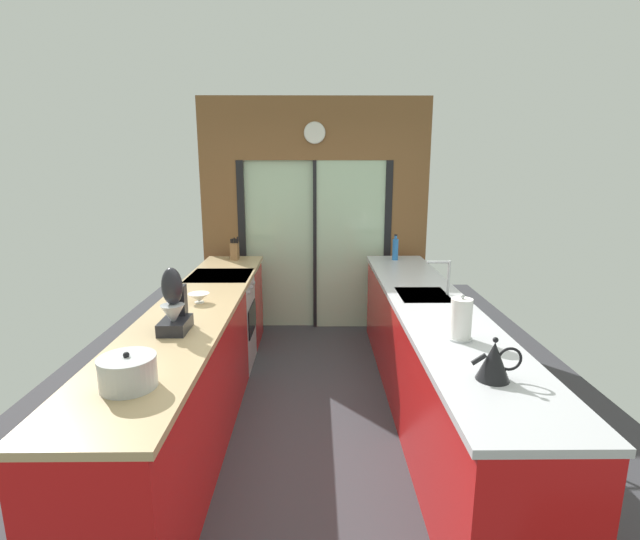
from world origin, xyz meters
TOP-DOWN VIEW (x-y plane):
  - ground_plane at (0.00, 0.60)m, footprint 5.04×7.60m
  - back_wall_unit at (0.00, 2.40)m, footprint 2.64×0.12m
  - left_counter_run at (-0.91, 0.13)m, footprint 0.62×3.80m
  - right_counter_run at (0.91, 0.30)m, footprint 0.62×3.80m
  - sink_faucet at (1.06, 0.55)m, footprint 0.19×0.02m
  - oven_range at (-0.91, 1.25)m, footprint 0.60×0.60m
  - mixing_bowl at (-0.89, 0.34)m, footprint 0.16×0.16m
  - knife_block at (-0.89, 2.01)m, footprint 0.09×0.14m
  - stand_mixer at (-0.89, -0.29)m, footprint 0.17×0.27m
  - stock_pot at (-0.89, -1.07)m, footprint 0.27×0.27m
  - kettle at (0.89, -1.00)m, footprint 0.25×0.17m
  - soap_bottle at (0.89, 1.97)m, footprint 0.06×0.06m
  - paper_towel_roll at (0.89, -0.45)m, footprint 0.15×0.15m

SIDE VIEW (x-z plane):
  - ground_plane at x=0.00m, z-range -0.02..0.00m
  - oven_range at x=-0.91m, z-range 0.00..0.92m
  - right_counter_run at x=0.91m, z-range 0.00..0.92m
  - left_counter_run at x=-0.91m, z-range 0.01..0.93m
  - mixing_bowl at x=-0.89m, z-range 0.92..1.00m
  - stock_pot at x=-0.89m, z-range 0.91..1.09m
  - knife_block at x=-0.89m, z-range 0.89..1.15m
  - kettle at x=0.89m, z-range 0.91..1.13m
  - soap_bottle at x=0.89m, z-range 0.90..1.19m
  - paper_towel_roll at x=0.89m, z-range 0.90..1.19m
  - stand_mixer at x=-0.89m, z-range 0.87..1.29m
  - sink_faucet at x=1.06m, z-range 0.97..1.25m
  - back_wall_unit at x=0.00m, z-range 0.17..2.87m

